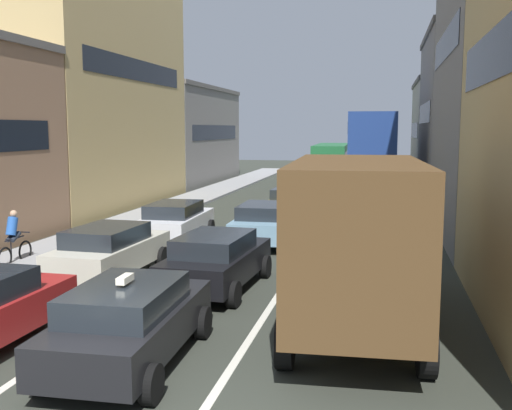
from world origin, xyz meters
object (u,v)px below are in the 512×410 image
object	(u,v)px
bus_mid_queue_primary	(370,151)
hatchback_centre_lane_third	(264,222)
coupe_centre_lane_fourth	(292,202)
bus_far_queue_secondary	(331,158)
removalist_box_truck	(356,236)
taxi_centre_lane_front	(130,321)
sedan_left_lane_third	(175,221)
sedan_centre_lane_second	(216,259)
cyclist_on_sidewalk	(14,238)
sedan_right_lane_behind_truck	(350,234)
wagon_left_lane_second	(110,250)

from	to	relation	value
bus_mid_queue_primary	hatchback_centre_lane_third	bearing A→B (deg)	165.15
hatchback_centre_lane_third	bus_mid_queue_primary	size ratio (longest dim) A/B	0.41
coupe_centre_lane_fourth	bus_mid_queue_primary	xyz separation A→B (m)	(3.29, 9.20, 2.03)
hatchback_centre_lane_third	bus_far_queue_secondary	world-z (taller)	bus_far_queue_secondary
removalist_box_truck	taxi_centre_lane_front	world-z (taller)	removalist_box_truck
hatchback_centre_lane_third	sedan_left_lane_third	xyz separation A→B (m)	(-3.28, -0.36, 0.00)
taxi_centre_lane_front	hatchback_centre_lane_third	distance (m)	11.38
removalist_box_truck	bus_mid_queue_primary	distance (m)	23.79
removalist_box_truck	bus_mid_queue_primary	bearing A→B (deg)	-2.25
hatchback_centre_lane_third	removalist_box_truck	bearing A→B (deg)	-157.63
sedan_centre_lane_second	bus_mid_queue_primary	distance (m)	21.84
sedan_left_lane_third	coupe_centre_lane_fourth	distance (m)	7.19
taxi_centre_lane_front	sedan_centre_lane_second	bearing A→B (deg)	-3.25
coupe_centre_lane_fourth	bus_far_queue_secondary	world-z (taller)	bus_far_queue_secondary
bus_mid_queue_primary	cyclist_on_sidewalk	bearing A→B (deg)	150.98
bus_mid_queue_primary	cyclist_on_sidewalk	world-z (taller)	bus_mid_queue_primary
sedan_right_lane_behind_truck	bus_far_queue_secondary	distance (m)	29.95
sedan_right_lane_behind_truck	taxi_centre_lane_front	bearing A→B (deg)	164.84
coupe_centre_lane_fourth	sedan_centre_lane_second	bearing A→B (deg)	-179.78
coupe_centre_lane_fourth	hatchback_centre_lane_third	bearing A→B (deg)	179.63
sedan_left_lane_third	cyclist_on_sidewalk	world-z (taller)	cyclist_on_sidewalk
wagon_left_lane_second	bus_mid_queue_primary	xyz separation A→B (m)	(6.67, 20.96, 2.03)
removalist_box_truck	wagon_left_lane_second	world-z (taller)	removalist_box_truck
sedan_left_lane_third	sedan_centre_lane_second	bearing A→B (deg)	-152.66
sedan_centre_lane_second	cyclist_on_sidewalk	size ratio (longest dim) A/B	2.54
wagon_left_lane_second	cyclist_on_sidewalk	size ratio (longest dim) A/B	2.52
sedan_right_lane_behind_truck	bus_far_queue_secondary	xyz separation A→B (m)	(-3.22, 29.76, 0.96)
sedan_left_lane_third	coupe_centre_lane_fourth	bearing A→B (deg)	-29.75
taxi_centre_lane_front	bus_mid_queue_primary	world-z (taller)	bus_mid_queue_primary
bus_mid_queue_primary	wagon_left_lane_second	bearing A→B (deg)	160.13
taxi_centre_lane_front	bus_mid_queue_primary	distance (m)	26.88
hatchback_centre_lane_third	sedan_right_lane_behind_truck	xyz separation A→B (m)	(3.19, -1.69, 0.00)
sedan_left_lane_third	sedan_right_lane_behind_truck	size ratio (longest dim) A/B	0.99
coupe_centre_lane_fourth	cyclist_on_sidewalk	world-z (taller)	cyclist_on_sidewalk
taxi_centre_lane_front	wagon_left_lane_second	bearing A→B (deg)	27.46
taxi_centre_lane_front	coupe_centre_lane_fourth	bearing A→B (deg)	-2.51
sedan_left_lane_third	sedan_right_lane_behind_truck	xyz separation A→B (m)	(6.46, -1.32, 0.00)
cyclist_on_sidewalk	coupe_centre_lane_fourth	bearing A→B (deg)	-33.02
sedan_centre_lane_second	bus_far_queue_secondary	distance (m)	34.38
wagon_left_lane_second	sedan_right_lane_behind_truck	world-z (taller)	same
taxi_centre_lane_front	bus_far_queue_secondary	distance (m)	39.47
taxi_centre_lane_front	cyclist_on_sidewalk	size ratio (longest dim) A/B	2.51
hatchback_centre_lane_third	sedan_centre_lane_second	bearing A→B (deg)	179.22
taxi_centre_lane_front	sedan_left_lane_third	xyz separation A→B (m)	(-3.15, 11.02, -0.00)
sedan_left_lane_third	cyclist_on_sidewalk	distance (m)	5.84
taxi_centre_lane_front	hatchback_centre_lane_third	bearing A→B (deg)	-2.37
removalist_box_truck	sedan_centre_lane_second	distance (m)	4.49
sedan_right_lane_behind_truck	bus_far_queue_secondary	bearing A→B (deg)	9.89
hatchback_centre_lane_third	sedan_right_lane_behind_truck	size ratio (longest dim) A/B	0.98
removalist_box_truck	hatchback_centre_lane_third	distance (m)	9.42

